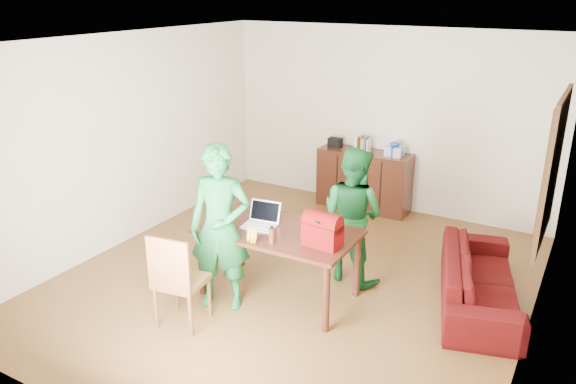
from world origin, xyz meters
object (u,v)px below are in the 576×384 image
Objects in this scene: person_far at (353,215)px; sofa at (480,279)px; bottle at (272,235)px; table at (279,238)px; red_bag at (323,233)px; chair at (182,297)px; person_near at (220,228)px; laptop at (259,223)px.

sofa is at bearing -161.21° from person_far.
bottle is (-0.42, -1.07, 0.08)m from person_far.
table is 9.22× the size of bottle.
bottle is 0.51m from red_bag.
chair is at bearing 111.38° from sofa.
sofa is (1.84, 1.23, -0.59)m from bottle.
sofa is (2.51, 1.88, -0.01)m from chair.
chair reaches higher than table.
red_bag is at bearing -0.88° from person_near.
person_near is (-0.42, -0.46, 0.20)m from table.
sofa is at bearing 33.71° from bottle.
table is 4.43× the size of laptop.
chair is 0.52× the size of sofa.
person_far is at bearing 31.85° from person_near.
person_near reaches higher than laptop.
table is 0.26m from laptop.
laptop reaches higher than chair.
table is 1.67× the size of chair.
chair is 3.13m from sofa.
person_far reaches higher than red_bag.
bottle is at bearing -46.88° from laptop.
person_far reaches higher than laptop.
red_bag is at bearing 111.29° from sofa.
person_near is 0.47m from laptop.
person_far is at bearing 54.33° from table.
table is 0.95× the size of person_near.
red_bag is at bearing 23.61° from bottle.
laptop is at bearing 43.26° from person_near.
sofa is (1.42, 0.16, -0.51)m from person_far.
bottle is (0.53, 0.14, -0.01)m from person_near.
person_near is 2.80m from sofa.
bottle reaches higher than sofa.
bottle is at bearing 108.30° from sofa.
person_far is 0.82× the size of sofa.
red_bag is (0.57, -0.11, 0.24)m from table.
person_near is at bearing -164.76° from bottle.
chair is (-0.56, -0.96, -0.39)m from table.
person_far is 4.20× the size of red_bag.
person_far is (0.95, 1.21, -0.10)m from person_near.
table reaches higher than sofa.
laptop reaches higher than table.
chair is 0.64× the size of person_far.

